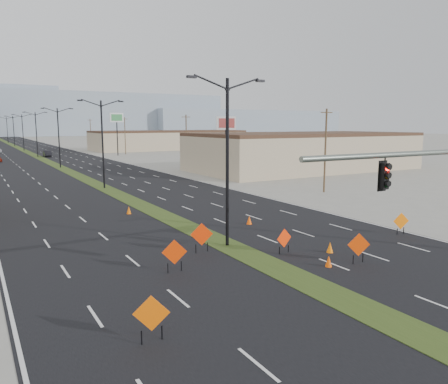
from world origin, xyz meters
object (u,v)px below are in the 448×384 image
car_mid (47,154)px  cone_0 (329,261)px  pole_sign_east_near (226,128)px  construction_sign_3 (284,239)px  streetlight_4 (23,131)px  construction_sign_2 (202,235)px  construction_sign_0 (151,315)px  streetlight_1 (103,141)px  streetlight_2 (59,136)px  cone_2 (249,220)px  construction_sign_1 (174,253)px  construction_sign_4 (359,246)px  streetlight_3 (36,133)px  streetlight_5 (14,130)px  pole_sign_east_far (117,121)px  streetlight_6 (7,129)px  cone_3 (129,210)px  construction_sign_5 (401,222)px  cone_1 (330,247)px  streetlight_0 (227,157)px

car_mid → cone_0: 89.92m
pole_sign_east_near → construction_sign_3: bearing=-96.8°
streetlight_4 → construction_sign_2: size_ratio=5.74×
construction_sign_0 → construction_sign_3: construction_sign_0 is taller
streetlight_1 → cone_0: (2.52, -34.12, -5.11)m
streetlight_2 → cone_2: 52.30m
construction_sign_1 → construction_sign_4: construction_sign_1 is taller
streetlight_3 → construction_sign_1: 87.06m
streetlight_5 → pole_sign_east_far: 62.38m
construction_sign_3 → construction_sign_1: bearing=171.5°
streetlight_6 → construction_sign_3: 171.10m
streetlight_3 → cone_0: 90.30m
construction_sign_4 → construction_sign_3: bearing=147.9°
car_mid → cone_3: (-4.19, -71.50, -0.36)m
cone_0 → construction_sign_0: bearing=-165.1°
streetlight_4 → cone_2: size_ratio=15.19×
streetlight_6 → construction_sign_5: size_ratio=6.73×
streetlight_6 → streetlight_2: bearing=-90.0°
car_mid → pole_sign_east_far: (15.20, -3.69, 7.47)m
cone_0 → cone_2: (1.82, 10.25, 0.02)m
construction_sign_1 → construction_sign_2: size_ratio=0.96×
cone_1 → construction_sign_3: bearing=152.7°
cone_0 → pole_sign_east_far: 87.81m
construction_sign_4 → cone_3: 19.86m
construction_sign_1 → construction_sign_3: 6.74m
streetlight_6 → cone_2: (4.34, -163.87, -5.09)m
construction_sign_1 → construction_sign_5: size_ratio=1.13×
car_mid → construction_sign_1: 86.88m
streetlight_3 → construction_sign_3: 87.17m
streetlight_1 → construction_sign_3: (2.00, -31.03, -4.57)m
car_mid → construction_sign_3: 86.83m
streetlight_5 → cone_2: size_ratio=15.19×
streetlight_0 → pole_sign_east_far: streetlight_0 is taller
streetlight_0 → pole_sign_east_far: (17.20, 80.10, 2.74)m
pole_sign_east_near → streetlight_3: bearing=126.3°
streetlight_0 → cone_2: bearing=43.6°
streetlight_0 → streetlight_1: bearing=90.0°
construction_sign_0 → pole_sign_east_near: pole_sign_east_near is taller
car_mid → cone_1: bearing=-87.0°
cone_0 → cone_1: (1.86, 1.85, 0.02)m
construction_sign_5 → construction_sign_0: bearing=-144.6°
cone_0 → cone_1: size_ratio=0.95×
streetlight_2 → cone_0: streetlight_2 is taller
construction_sign_0 → cone_2: bearing=68.6°
streetlight_6 → cone_1: size_ratio=15.50×
streetlight_6 → construction_sign_1: streetlight_6 is taller
construction_sign_1 → cone_3: bearing=99.2°
streetlight_0 → cone_1: streetlight_0 is taller
construction_sign_5 → car_mid: bearing=116.1°
construction_sign_4 → streetlight_0: bearing=147.6°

